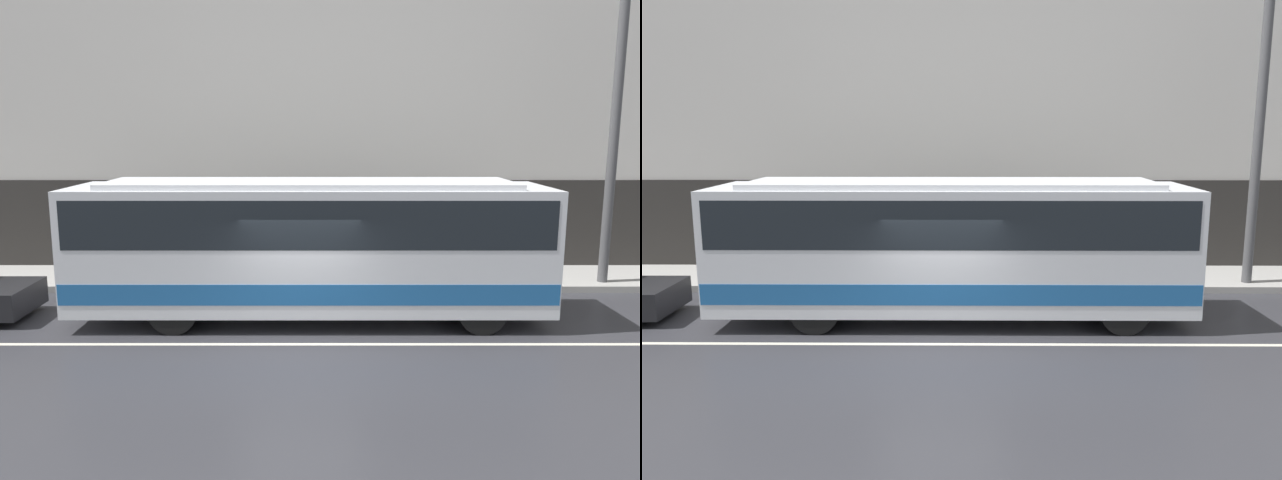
{
  "view_description": "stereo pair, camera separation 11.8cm",
  "coord_description": "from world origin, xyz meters",
  "views": [
    {
      "loc": [
        0.41,
        -12.13,
        4.38
      ],
      "look_at": [
        0.41,
        1.78,
        1.85
      ],
      "focal_mm": 35.0,
      "sensor_mm": 36.0,
      "label": 1
    },
    {
      "loc": [
        0.53,
        -12.13,
        4.38
      ],
      "look_at": [
        0.41,
        1.78,
        1.85
      ],
      "focal_mm": 35.0,
      "sensor_mm": 36.0,
      "label": 2
    }
  ],
  "objects": [
    {
      "name": "ground_plane",
      "position": [
        0.0,
        0.0,
        0.0
      ],
      "size": [
        60.0,
        60.0,
        0.0
      ],
      "primitive_type": "plane",
      "color": "#333338"
    },
    {
      "name": "pedestrian_waiting",
      "position": [
        0.4,
        5.38,
        1.0
      ],
      "size": [
        0.36,
        0.36,
        1.75
      ],
      "color": "#333338",
      "rests_on": "sidewalk"
    },
    {
      "name": "building_facade",
      "position": [
        0.0,
        6.8,
        6.35
      ],
      "size": [
        60.0,
        0.35,
        13.11
      ],
      "color": "silver",
      "rests_on": "ground_plane"
    },
    {
      "name": "transit_bus",
      "position": [
        0.18,
        1.78,
        1.8
      ],
      "size": [
        10.62,
        2.56,
        3.19
      ],
      "color": "silver",
      "rests_on": "ground_plane"
    },
    {
      "name": "lane_stripe",
      "position": [
        0.0,
        0.0,
        0.0
      ],
      "size": [
        54.0,
        0.14,
        0.01
      ],
      "color": "beige",
      "rests_on": "ground_plane"
    },
    {
      "name": "sidewalk",
      "position": [
        0.0,
        5.33,
        0.09
      ],
      "size": [
        60.0,
        2.66,
        0.18
      ],
      "color": "#A09E99",
      "rests_on": "ground_plane"
    },
    {
      "name": "utility_pole_near",
      "position": [
        8.19,
        4.56,
        4.45
      ],
      "size": [
        0.26,
        0.26,
        8.53
      ],
      "color": "#4C4C4F",
      "rests_on": "sidewalk"
    }
  ]
}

